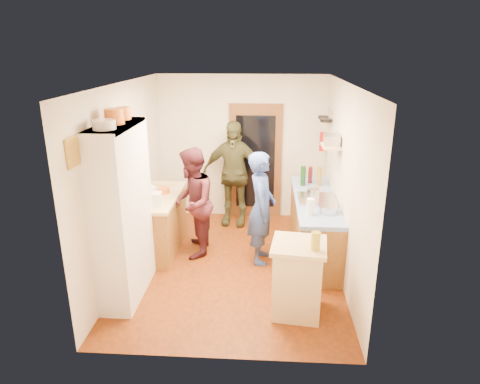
# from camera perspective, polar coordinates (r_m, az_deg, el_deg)

# --- Properties ---
(floor) EXTENTS (3.00, 4.00, 0.02)m
(floor) POSITION_cam_1_polar(r_m,az_deg,el_deg) (6.39, -0.86, -9.74)
(floor) COLOR #78300B
(floor) RESTS_ON ground
(ceiling) EXTENTS (3.00, 4.00, 0.02)m
(ceiling) POSITION_cam_1_polar(r_m,az_deg,el_deg) (5.63, -0.99, 14.38)
(ceiling) COLOR silver
(ceiling) RESTS_ON ground
(wall_back) EXTENTS (3.00, 0.02, 2.60)m
(wall_back) POSITION_cam_1_polar(r_m,az_deg,el_deg) (7.82, 0.25, 5.92)
(wall_back) COLOR silver
(wall_back) RESTS_ON ground
(wall_front) EXTENTS (3.00, 0.02, 2.60)m
(wall_front) POSITION_cam_1_polar(r_m,az_deg,el_deg) (4.01, -3.20, -7.01)
(wall_front) COLOR silver
(wall_front) RESTS_ON ground
(wall_left) EXTENTS (0.02, 4.00, 2.60)m
(wall_left) POSITION_cam_1_polar(r_m,az_deg,el_deg) (6.18, -15.03, 1.75)
(wall_left) COLOR silver
(wall_left) RESTS_ON ground
(wall_right) EXTENTS (0.02, 4.00, 2.60)m
(wall_right) POSITION_cam_1_polar(r_m,az_deg,el_deg) (5.96, 13.72, 1.22)
(wall_right) COLOR silver
(wall_right) RESTS_ON ground
(door_frame) EXTENTS (0.95, 0.06, 2.10)m
(door_frame) POSITION_cam_1_polar(r_m,az_deg,el_deg) (7.83, 2.06, 4.04)
(door_frame) COLOR brown
(door_frame) RESTS_ON ground
(door_glass) EXTENTS (0.70, 0.02, 1.70)m
(door_glass) POSITION_cam_1_polar(r_m,az_deg,el_deg) (7.79, 2.05, 3.98)
(door_glass) COLOR black
(door_glass) RESTS_ON door_frame
(hutch_body) EXTENTS (0.40, 1.20, 2.20)m
(hutch_body) POSITION_cam_1_polar(r_m,az_deg,el_deg) (5.46, -15.33, -2.75)
(hutch_body) COLOR white
(hutch_body) RESTS_ON ground
(hutch_top_shelf) EXTENTS (0.40, 1.14, 0.04)m
(hutch_top_shelf) POSITION_cam_1_polar(r_m,az_deg,el_deg) (5.18, -16.36, 8.44)
(hutch_top_shelf) COLOR white
(hutch_top_shelf) RESTS_ON hutch_body
(plate_stack) EXTENTS (0.25, 0.25, 0.10)m
(plate_stack) POSITION_cam_1_polar(r_m,az_deg,el_deg) (4.87, -17.68, 8.55)
(plate_stack) COLOR white
(plate_stack) RESTS_ON hutch_top_shelf
(orange_pot_a) EXTENTS (0.22, 0.22, 0.18)m
(orange_pot_a) POSITION_cam_1_polar(r_m,az_deg,el_deg) (5.18, -16.41, 9.65)
(orange_pot_a) COLOR orange
(orange_pot_a) RESTS_ON hutch_top_shelf
(orange_pot_b) EXTENTS (0.17, 0.17, 0.15)m
(orange_pot_b) POSITION_cam_1_polar(r_m,az_deg,el_deg) (5.48, -15.27, 10.10)
(orange_pot_b) COLOR orange
(orange_pot_b) RESTS_ON hutch_top_shelf
(left_counter_base) EXTENTS (0.60, 1.40, 0.85)m
(left_counter_base) POSITION_cam_1_polar(r_m,az_deg,el_deg) (6.79, -10.75, -4.22)
(left_counter_base) COLOR olive
(left_counter_base) RESTS_ON ground
(left_counter_top) EXTENTS (0.64, 1.44, 0.05)m
(left_counter_top) POSITION_cam_1_polar(r_m,az_deg,el_deg) (6.63, -10.98, -0.64)
(left_counter_top) COLOR #D9BA81
(left_counter_top) RESTS_ON left_counter_base
(toaster) EXTENTS (0.28, 0.21, 0.19)m
(toaster) POSITION_cam_1_polar(r_m,az_deg,el_deg) (6.17, -11.61, -0.96)
(toaster) COLOR white
(toaster) RESTS_ON left_counter_top
(kettle) EXTENTS (0.20, 0.20, 0.19)m
(kettle) POSITION_cam_1_polar(r_m,az_deg,el_deg) (6.47, -11.80, -0.09)
(kettle) COLOR white
(kettle) RESTS_ON left_counter_top
(orange_bowl) EXTENTS (0.22, 0.22, 0.08)m
(orange_bowl) POSITION_cam_1_polar(r_m,az_deg,el_deg) (6.69, -10.12, 0.19)
(orange_bowl) COLOR orange
(orange_bowl) RESTS_ON left_counter_top
(chopping_board) EXTENTS (0.32, 0.26, 0.02)m
(chopping_board) POSITION_cam_1_polar(r_m,az_deg,el_deg) (7.11, -9.80, 1.08)
(chopping_board) COLOR #D9BA81
(chopping_board) RESTS_ON left_counter_top
(right_counter_base) EXTENTS (0.60, 2.20, 0.84)m
(right_counter_base) POSITION_cam_1_polar(r_m,az_deg,el_deg) (6.68, 9.82, -4.62)
(right_counter_base) COLOR olive
(right_counter_base) RESTS_ON ground
(right_counter_top) EXTENTS (0.62, 2.22, 0.06)m
(right_counter_top) POSITION_cam_1_polar(r_m,az_deg,el_deg) (6.51, 10.03, -0.99)
(right_counter_top) COLOR blue
(right_counter_top) RESTS_ON right_counter_base
(hob) EXTENTS (0.55, 0.58, 0.04)m
(hob) POSITION_cam_1_polar(r_m,az_deg,el_deg) (6.37, 10.18, -0.97)
(hob) COLOR silver
(hob) RESTS_ON right_counter_top
(pot_on_hob) EXTENTS (0.18, 0.18, 0.12)m
(pot_on_hob) POSITION_cam_1_polar(r_m,az_deg,el_deg) (6.41, 9.71, -0.09)
(pot_on_hob) COLOR silver
(pot_on_hob) RESTS_ON hob
(bottle_a) EXTENTS (0.09, 0.09, 0.32)m
(bottle_a) POSITION_cam_1_polar(r_m,az_deg,el_deg) (6.99, 8.41, 2.13)
(bottle_a) COLOR #143F14
(bottle_a) RESTS_ON right_counter_top
(bottle_b) EXTENTS (0.07, 0.07, 0.27)m
(bottle_b) POSITION_cam_1_polar(r_m,az_deg,el_deg) (7.15, 9.35, 2.26)
(bottle_b) COLOR #591419
(bottle_b) RESTS_ON right_counter_top
(bottle_c) EXTENTS (0.08, 0.08, 0.31)m
(bottle_c) POSITION_cam_1_polar(r_m,az_deg,el_deg) (7.02, 10.52, 2.02)
(bottle_c) COLOR olive
(bottle_c) RESTS_ON right_counter_top
(paper_towel) EXTENTS (0.11, 0.11, 0.23)m
(paper_towel) POSITION_cam_1_polar(r_m,az_deg,el_deg) (5.80, 9.34, -1.95)
(paper_towel) COLOR white
(paper_towel) RESTS_ON right_counter_top
(mixing_bowl) EXTENTS (0.28, 0.28, 0.11)m
(mixing_bowl) POSITION_cam_1_polar(r_m,az_deg,el_deg) (5.94, 11.62, -2.20)
(mixing_bowl) COLOR silver
(mixing_bowl) RESTS_ON right_counter_top
(island_base) EXTENTS (0.61, 0.61, 0.86)m
(island_base) POSITION_cam_1_polar(r_m,az_deg,el_deg) (5.20, 7.68, -11.60)
(island_base) COLOR #D9BA81
(island_base) RESTS_ON ground
(island_top) EXTENTS (0.69, 0.69, 0.05)m
(island_top) POSITION_cam_1_polar(r_m,az_deg,el_deg) (4.98, 7.90, -7.08)
(island_top) COLOR #D9BA81
(island_top) RESTS_ON island_base
(cutting_board) EXTENTS (0.38, 0.32, 0.02)m
(cutting_board) POSITION_cam_1_polar(r_m,az_deg,el_deg) (5.02, 7.37, -6.70)
(cutting_board) COLOR white
(cutting_board) RESTS_ON island_top
(oil_jar) EXTENTS (0.12, 0.12, 0.21)m
(oil_jar) POSITION_cam_1_polar(r_m,az_deg,el_deg) (4.82, 10.05, -6.44)
(oil_jar) COLOR #AD9E2D
(oil_jar) RESTS_ON island_top
(pan_rail) EXTENTS (0.02, 0.65, 0.02)m
(pan_rail) POSITION_cam_1_polar(r_m,az_deg,el_deg) (7.26, 11.80, 10.56)
(pan_rail) COLOR silver
(pan_rail) RESTS_ON wall_right
(pan_hang_a) EXTENTS (0.18, 0.18, 0.05)m
(pan_hang_a) POSITION_cam_1_polar(r_m,az_deg,el_deg) (7.10, 11.43, 9.34)
(pan_hang_a) COLOR black
(pan_hang_a) RESTS_ON pan_rail
(pan_hang_b) EXTENTS (0.16, 0.16, 0.05)m
(pan_hang_b) POSITION_cam_1_polar(r_m,az_deg,el_deg) (7.30, 11.22, 9.44)
(pan_hang_b) COLOR black
(pan_hang_b) RESTS_ON pan_rail
(pan_hang_c) EXTENTS (0.17, 0.17, 0.05)m
(pan_hang_c) POSITION_cam_1_polar(r_m,az_deg,el_deg) (7.49, 11.04, 9.77)
(pan_hang_c) COLOR black
(pan_hang_c) RESTS_ON pan_rail
(wall_shelf) EXTENTS (0.26, 0.42, 0.03)m
(wall_shelf) POSITION_cam_1_polar(r_m,az_deg,el_deg) (6.26, 12.07, 5.99)
(wall_shelf) COLOR #D9BA81
(wall_shelf) RESTS_ON wall_right
(radio) EXTENTS (0.24, 0.32, 0.15)m
(radio) POSITION_cam_1_polar(r_m,az_deg,el_deg) (6.24, 12.12, 6.80)
(radio) COLOR silver
(radio) RESTS_ON wall_shelf
(ext_bracket) EXTENTS (0.06, 0.10, 0.04)m
(ext_bracket) POSITION_cam_1_polar(r_m,az_deg,el_deg) (7.54, 11.40, 6.23)
(ext_bracket) COLOR black
(ext_bracket) RESTS_ON wall_right
(fire_extinguisher) EXTENTS (0.11, 0.11, 0.32)m
(fire_extinguisher) POSITION_cam_1_polar(r_m,az_deg,el_deg) (7.52, 10.97, 6.62)
(fire_extinguisher) COLOR red
(fire_extinguisher) RESTS_ON wall_right
(picture_frame) EXTENTS (0.03, 0.25, 0.30)m
(picture_frame) POSITION_cam_1_polar(r_m,az_deg,el_deg) (4.59, -21.42, 4.98)
(picture_frame) COLOR gold
(picture_frame) RESTS_ON wall_left
(person_hob) EXTENTS (0.41, 0.62, 1.67)m
(person_hob) POSITION_cam_1_polar(r_m,az_deg,el_deg) (6.16, 3.16, -2.25)
(person_hob) COLOR #2F4791
(person_hob) RESTS_ON ground
(person_left) EXTENTS (0.68, 0.85, 1.67)m
(person_left) POSITION_cam_1_polar(r_m,az_deg,el_deg) (6.45, -6.08, -1.35)
(person_left) COLOR #471A22
(person_left) RESTS_ON ground
(person_back) EXTENTS (1.15, 0.60, 1.87)m
(person_back) POSITION_cam_1_polar(r_m,az_deg,el_deg) (7.49, -0.82, 2.45)
(person_back) COLOR #3C3D21
(person_back) RESTS_ON ground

